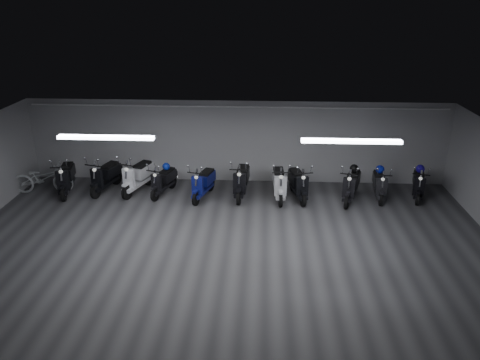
{
  "coord_description": "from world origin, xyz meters",
  "views": [
    {
      "loc": [
        0.85,
        -9.56,
        6.05
      ],
      "look_at": [
        0.24,
        2.5,
        1.05
      ],
      "focal_mm": 33.97,
      "sensor_mm": 36.0,
      "label": 1
    }
  ],
  "objects_px": {
    "scooter_1": "(105,172)",
    "helmet_1": "(380,169)",
    "scooter_3": "(163,177)",
    "helmet_2": "(354,169)",
    "scooter_0": "(65,173)",
    "helmet_3": "(166,166)",
    "scooter_7": "(298,179)",
    "scooter_9": "(380,180)",
    "scooter_10": "(419,180)",
    "bicycle": "(42,175)",
    "scooter_5": "(242,176)",
    "scooter_8": "(352,180)",
    "helmet_0": "(420,169)",
    "scooter_4": "(203,179)",
    "scooter_6": "(279,178)"
  },
  "relations": [
    {
      "from": "scooter_0",
      "to": "helmet_3",
      "type": "distance_m",
      "value": 3.23
    },
    {
      "from": "scooter_4",
      "to": "scooter_6",
      "type": "relative_size",
      "value": 0.95
    },
    {
      "from": "scooter_0",
      "to": "helmet_3",
      "type": "height_order",
      "value": "scooter_0"
    },
    {
      "from": "scooter_4",
      "to": "bicycle",
      "type": "bearing_deg",
      "value": -165.5
    },
    {
      "from": "scooter_3",
      "to": "helmet_3",
      "type": "relative_size",
      "value": 6.7
    },
    {
      "from": "scooter_3",
      "to": "helmet_2",
      "type": "distance_m",
      "value": 6.03
    },
    {
      "from": "scooter_8",
      "to": "scooter_0",
      "type": "bearing_deg",
      "value": -161.07
    },
    {
      "from": "scooter_4",
      "to": "helmet_3",
      "type": "xyz_separation_m",
      "value": [
        -1.24,
        0.42,
        0.23
      ]
    },
    {
      "from": "scooter_7",
      "to": "helmet_0",
      "type": "height_order",
      "value": "scooter_7"
    },
    {
      "from": "scooter_4",
      "to": "scooter_6",
      "type": "distance_m",
      "value": 2.39
    },
    {
      "from": "scooter_1",
      "to": "scooter_8",
      "type": "bearing_deg",
      "value": 12.63
    },
    {
      "from": "scooter_0",
      "to": "scooter_3",
      "type": "xyz_separation_m",
      "value": [
        3.14,
        0.07,
        -0.09
      ]
    },
    {
      "from": "scooter_1",
      "to": "bicycle",
      "type": "bearing_deg",
      "value": -158.49
    },
    {
      "from": "scooter_5",
      "to": "helmet_1",
      "type": "height_order",
      "value": "scooter_5"
    },
    {
      "from": "scooter_7",
      "to": "scooter_6",
      "type": "bearing_deg",
      "value": 170.83
    },
    {
      "from": "scooter_4",
      "to": "helmet_2",
      "type": "height_order",
      "value": "scooter_4"
    },
    {
      "from": "scooter_1",
      "to": "helmet_2",
      "type": "height_order",
      "value": "scooter_1"
    },
    {
      "from": "scooter_5",
      "to": "scooter_7",
      "type": "distance_m",
      "value": 1.78
    },
    {
      "from": "scooter_8",
      "to": "helmet_0",
      "type": "xyz_separation_m",
      "value": [
        2.21,
        0.53,
        0.22
      ]
    },
    {
      "from": "scooter_8",
      "to": "bicycle",
      "type": "xyz_separation_m",
      "value": [
        -9.85,
        0.13,
        -0.07
      ]
    },
    {
      "from": "scooter_0",
      "to": "scooter_10",
      "type": "relative_size",
      "value": 1.12
    },
    {
      "from": "scooter_1",
      "to": "scooter_3",
      "type": "xyz_separation_m",
      "value": [
        1.93,
        -0.16,
        -0.07
      ]
    },
    {
      "from": "scooter_5",
      "to": "scooter_4",
      "type": "bearing_deg",
      "value": -166.78
    },
    {
      "from": "scooter_10",
      "to": "helmet_0",
      "type": "bearing_deg",
      "value": 90.0
    },
    {
      "from": "scooter_4",
      "to": "helmet_0",
      "type": "relative_size",
      "value": 6.43
    },
    {
      "from": "scooter_5",
      "to": "scooter_0",
      "type": "bearing_deg",
      "value": -174.55
    },
    {
      "from": "scooter_0",
      "to": "scooter_7",
      "type": "relative_size",
      "value": 1.05
    },
    {
      "from": "scooter_3",
      "to": "helmet_3",
      "type": "bearing_deg",
      "value": 90.0
    },
    {
      "from": "scooter_3",
      "to": "scooter_4",
      "type": "relative_size",
      "value": 0.94
    },
    {
      "from": "scooter_0",
      "to": "helmet_3",
      "type": "relative_size",
      "value": 7.66
    },
    {
      "from": "scooter_7",
      "to": "scooter_9",
      "type": "bearing_deg",
      "value": -8.63
    },
    {
      "from": "scooter_10",
      "to": "scooter_0",
      "type": "bearing_deg",
      "value": -163.12
    },
    {
      "from": "helmet_3",
      "to": "bicycle",
      "type": "bearing_deg",
      "value": -176.05
    },
    {
      "from": "scooter_1",
      "to": "scooter_5",
      "type": "relative_size",
      "value": 0.97
    },
    {
      "from": "scooter_3",
      "to": "scooter_7",
      "type": "height_order",
      "value": "scooter_7"
    },
    {
      "from": "scooter_7",
      "to": "bicycle",
      "type": "distance_m",
      "value": 8.22
    },
    {
      "from": "scooter_5",
      "to": "scooter_8",
      "type": "relative_size",
      "value": 1.03
    },
    {
      "from": "scooter_4",
      "to": "helmet_0",
      "type": "bearing_deg",
      "value": 20.64
    },
    {
      "from": "scooter_1",
      "to": "helmet_1",
      "type": "xyz_separation_m",
      "value": [
        8.8,
        0.1,
        0.21
      ]
    },
    {
      "from": "scooter_9",
      "to": "scooter_10",
      "type": "xyz_separation_m",
      "value": [
        1.23,
        0.09,
        0.01
      ]
    },
    {
      "from": "scooter_0",
      "to": "scooter_9",
      "type": "height_order",
      "value": "scooter_0"
    },
    {
      "from": "scooter_0",
      "to": "helmet_2",
      "type": "bearing_deg",
      "value": -11.22
    },
    {
      "from": "scooter_3",
      "to": "scooter_9",
      "type": "xyz_separation_m",
      "value": [
        6.85,
        0.03,
        0.0
      ]
    },
    {
      "from": "scooter_1",
      "to": "scooter_3",
      "type": "bearing_deg",
      "value": 10.49
    },
    {
      "from": "bicycle",
      "to": "scooter_10",
      "type": "relative_size",
      "value": 1.13
    },
    {
      "from": "scooter_1",
      "to": "scooter_3",
      "type": "height_order",
      "value": "scooter_1"
    },
    {
      "from": "scooter_4",
      "to": "helmet_1",
      "type": "relative_size",
      "value": 6.51
    },
    {
      "from": "scooter_3",
      "to": "scooter_6",
      "type": "bearing_deg",
      "value": 16.6
    },
    {
      "from": "scooter_10",
      "to": "helmet_3",
      "type": "distance_m",
      "value": 8.01
    },
    {
      "from": "scooter_8",
      "to": "scooter_9",
      "type": "height_order",
      "value": "scooter_8"
    }
  ]
}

